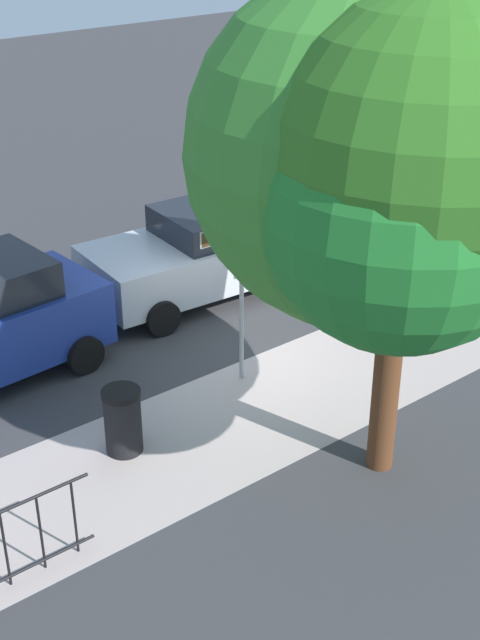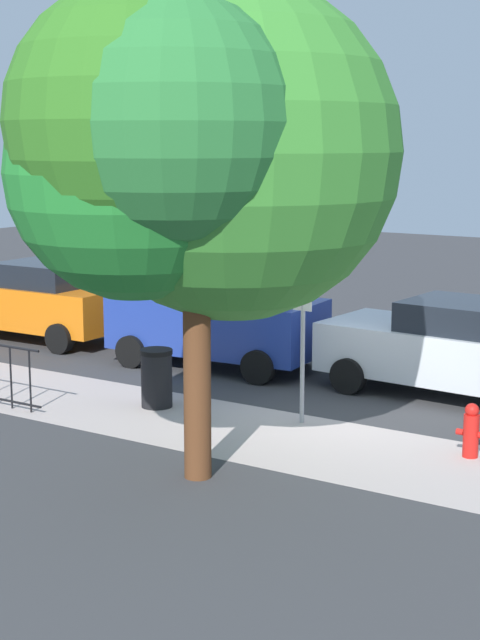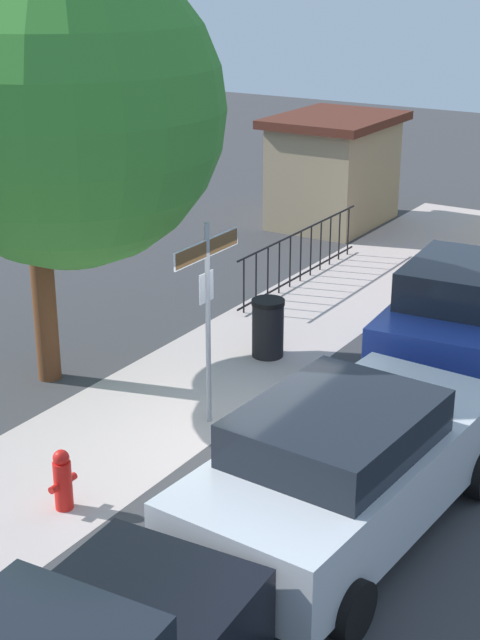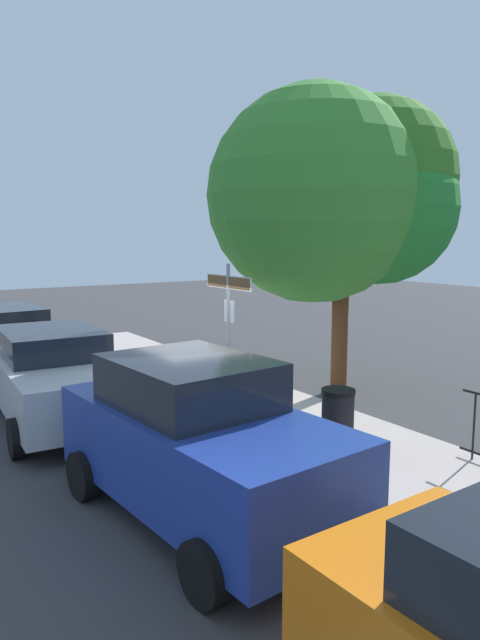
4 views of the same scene
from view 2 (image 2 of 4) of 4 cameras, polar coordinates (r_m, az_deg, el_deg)
name	(u,v)px [view 2 (image 2 of 4)]	position (r m, az deg, el deg)	size (l,w,h in m)	color
ground_plane	(329,419)	(15.67, 5.22, -5.80)	(60.00, 60.00, 0.00)	#38383A
sidewalk_strip	(180,419)	(15.63, -3.56, -5.82)	(24.00, 2.60, 0.00)	#B3A39E
street_sign	(303,296)	(15.01, 3.73, 1.41)	(1.50, 0.07, 2.90)	#9EA0A5
shade_tree	(190,146)	(12.38, -2.95, 10.19)	(4.47, 5.23, 6.46)	brown
car_silver	(460,348)	(17.17, 12.80, -1.60)	(4.80, 2.39, 1.69)	silver
car_blue	(219,317)	(19.00, -1.27, 0.15)	(4.23, 2.29, 1.95)	navy
car_orange	(40,300)	(22.03, -11.68, 1.14)	(4.14, 2.04, 1.75)	orange
fire_hydrant	(471,431)	(14.07, 13.40, -6.33)	(0.42, 0.22, 0.78)	red
trash_bin	(157,378)	(16.26, -4.92, -3.40)	(0.55, 0.55, 0.98)	black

